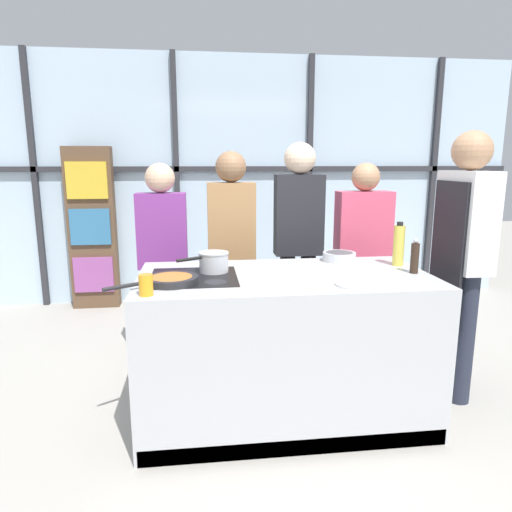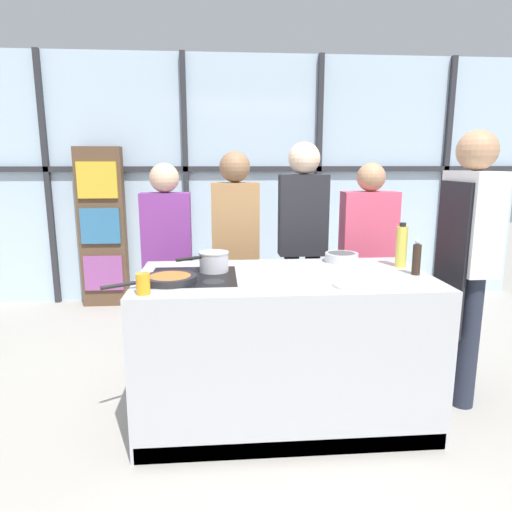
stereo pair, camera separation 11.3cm
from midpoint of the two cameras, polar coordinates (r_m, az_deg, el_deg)
name	(u,v)px [view 1 (the left image)]	position (r m, az deg, el deg)	size (l,w,h in m)	color
ground_plane	(283,413)	(3.18, 2.32, -18.99)	(18.00, 18.00, 0.00)	#ADA89E
back_window_wall	(244,181)	(5.39, -2.15, 9.39)	(6.40, 0.10, 2.80)	silver
bookshelf	(92,229)	(5.38, -20.36, 3.21)	(0.50, 0.19, 1.78)	brown
demo_island	(284,346)	(2.96, 2.37, -11.18)	(1.79, 0.91, 0.94)	#B7BABF
chef	(462,250)	(3.32, 23.46, 0.66)	(0.25, 0.45, 1.82)	#232838
spectator_far_left	(163,251)	(3.64, -12.43, 0.57)	(0.38, 0.23, 1.61)	#47382D
spectator_center_left	(232,242)	(3.62, -3.96, 1.81)	(0.37, 0.24, 1.70)	black
spectator_center_right	(298,235)	(3.67, 4.45, 2.64)	(0.38, 0.25, 1.77)	black
spectator_far_right	(362,250)	(3.84, 12.33, 0.78)	(0.44, 0.23, 1.61)	#232838
frying_pan	(170,280)	(2.66, -11.87, -2.93)	(0.50, 0.36, 0.04)	#232326
saucepan	(213,261)	(2.88, -6.46, -0.68)	(0.32, 0.23, 0.13)	silver
white_plate	(358,284)	(2.62, 11.42, -3.46)	(0.26, 0.26, 0.01)	white
mixing_bowl	(339,256)	(3.23, 9.38, -0.04)	(0.23, 0.23, 0.06)	silver
oil_bottle	(399,245)	(3.16, 16.44, 1.31)	(0.07, 0.07, 0.29)	#E0CC4C
pepper_grinder	(415,257)	(2.98, 18.21, -0.17)	(0.05, 0.05, 0.22)	#332319
juice_glass_near	(146,285)	(2.45, -14.89, -3.52)	(0.07, 0.07, 0.11)	orange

